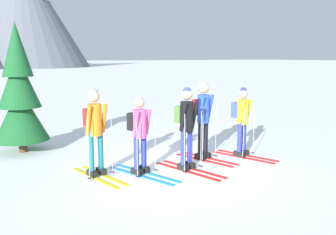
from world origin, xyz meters
The scene contains 7 objects.
ground_plane centered at (0.00, 0.00, 0.00)m, with size 400.00×400.00×0.00m, color white.
skier_in_orange centered at (-1.67, 0.27, 1.03)m, with size 0.68×1.68×1.80m.
skier_in_pink centered at (-0.83, -0.07, 0.91)m, with size 0.92×1.77×1.65m.
skier_in_black centered at (0.17, -0.30, 1.02)m, with size 0.80×1.78×1.80m.
skier_in_blue centered at (0.95, 0.20, 1.07)m, with size 0.83×1.63×1.86m.
skier_in_yellow centered at (1.91, -0.07, 0.96)m, with size 0.88×1.63×1.70m.
pine_tree_near centered at (-2.70, 3.00, 1.50)m, with size 1.36×1.36×3.28m.
Camera 1 is at (-3.87, -6.60, 2.43)m, focal length 38.20 mm.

